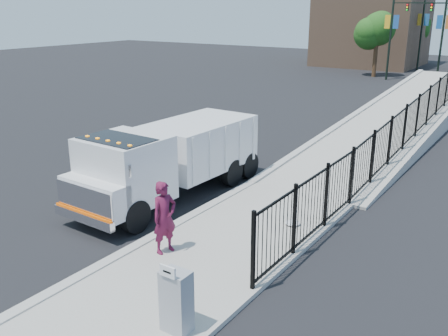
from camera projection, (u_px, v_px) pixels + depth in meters
The scene contains 16 objects.
ground at pixel (182, 225), 14.47m from camera, with size 120.00×120.00×0.00m, color black.
sidewalk at pixel (194, 270), 11.85m from camera, with size 3.55×12.00×0.12m, color #9E998E.
curb at pixel (134, 249), 12.86m from camera, with size 0.30×12.00×0.16m, color #ADAAA3.
ramp at pixel (405, 128), 26.01m from camera, with size 3.95×24.00×1.70m, color #9E998E.
iron_fence at pixel (416, 129), 21.81m from camera, with size 0.10×28.00×1.80m, color black.
truck at pixel (167, 157), 16.05m from camera, with size 2.60×7.36×2.50m.
worker at pixel (165, 217), 12.35m from camera, with size 0.68×0.45×1.86m, color #5A1330.
utility_cabinet at pixel (176, 301), 9.39m from camera, with size 0.55×0.40×1.25m, color gray.
arrow_sign at pixel (168, 272), 8.98m from camera, with size 0.35×0.04×0.22m, color white.
debris at pixel (292, 223), 14.16m from camera, with size 0.44×0.44×0.11m, color silver.
light_pole_0 at pixel (395, 27), 41.51m from camera, with size 3.77×0.22×8.00m.
light_pole_1 at pixel (439, 28), 41.03m from camera, with size 3.77×0.22×8.00m.
light_pole_2 at pixel (426, 24), 48.12m from camera, with size 3.78×0.22×8.00m.
tree_0 at pixel (378, 31), 43.52m from camera, with size 3.01×3.01×5.50m.
tree_2 at pixel (415, 26), 53.68m from camera, with size 3.23×3.23×5.62m.
building at pixel (372, 26), 52.79m from camera, with size 10.00×10.00×8.00m, color #8C664C.
Camera 1 is at (8.37, -10.35, 6.03)m, focal length 40.00 mm.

